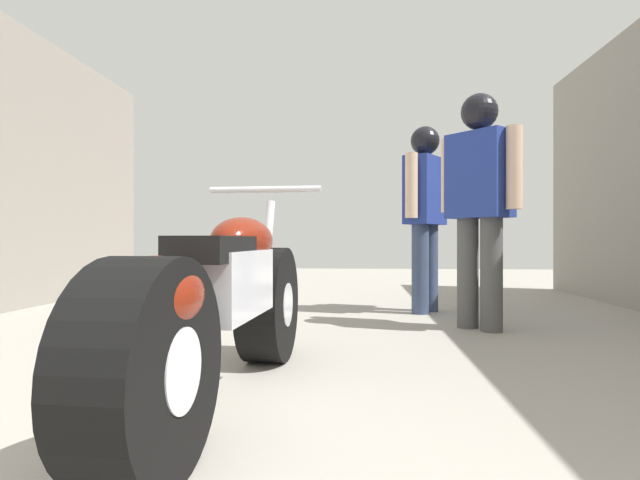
# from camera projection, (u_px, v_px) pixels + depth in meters

# --- Properties ---
(ground_plane) EXTENTS (17.71, 17.71, 0.00)m
(ground_plane) POSITION_uv_depth(u_px,v_px,m) (310.00, 347.00, 3.32)
(ground_plane) COLOR #9E998E
(motorcycle_maroon_cruiser) EXTENTS (0.63, 2.14, 1.00)m
(motorcycle_maroon_cruiser) POSITION_uv_depth(u_px,v_px,m) (224.00, 307.00, 2.15)
(motorcycle_maroon_cruiser) COLOR black
(motorcycle_maroon_cruiser) RESTS_ON ground_plane
(mechanic_in_blue) EXTENTS (0.56, 0.61, 1.83)m
(mechanic_in_blue) POSITION_uv_depth(u_px,v_px,m) (479.00, 188.00, 3.95)
(mechanic_in_blue) COLOR #4C4C4C
(mechanic_in_blue) RESTS_ON ground_plane
(mechanic_with_helmet) EXTENTS (0.47, 0.65, 1.78)m
(mechanic_with_helmet) POSITION_uv_depth(u_px,v_px,m) (425.00, 201.00, 4.87)
(mechanic_with_helmet) COLOR #384766
(mechanic_with_helmet) RESTS_ON ground_plane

